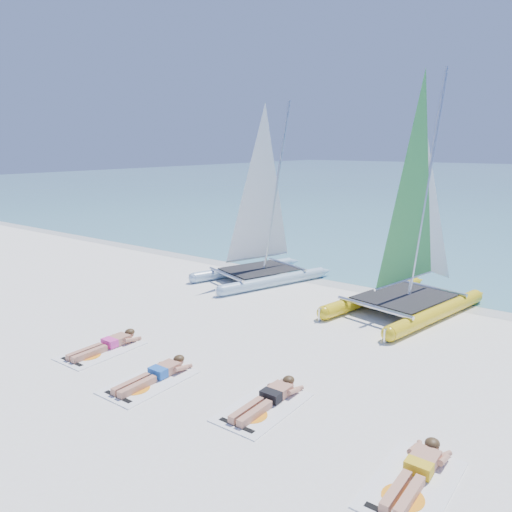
{
  "coord_description": "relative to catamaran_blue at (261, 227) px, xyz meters",
  "views": [
    {
      "loc": [
        6.71,
        -9.13,
        4.53
      ],
      "look_at": [
        -0.97,
        1.2,
        1.64
      ],
      "focal_mm": 35.0,
      "sensor_mm": 36.0,
      "label": 1
    }
  ],
  "objects": [
    {
      "name": "sunbather_a",
      "position": [
        0.68,
        -6.82,
        -1.72
      ],
      "size": [
        0.37,
        1.73,
        0.26
      ],
      "color": "tan",
      "rests_on": "towel_a"
    },
    {
      "name": "sunbather_b",
      "position": [
        2.69,
        -7.2,
        -1.72
      ],
      "size": [
        0.37,
        1.73,
        0.26
      ],
      "color": "tan",
      "rests_on": "towel_b"
    },
    {
      "name": "towel_b",
      "position": [
        2.69,
        -7.39,
        -1.83
      ],
      "size": [
        1.0,
        1.85,
        0.02
      ],
      "primitive_type": "cube",
      "color": "white",
      "rests_on": "ground"
    },
    {
      "name": "sunbather_c",
      "position": [
        5.03,
        -6.64,
        -1.72
      ],
      "size": [
        0.37,
        1.73,
        0.26
      ],
      "color": "tan",
      "rests_on": "towel_c"
    },
    {
      "name": "ground",
      "position": [
        2.98,
        -4.19,
        -1.84
      ],
      "size": [
        140.0,
        140.0,
        0.0
      ],
      "primitive_type": "plane",
      "color": "white",
      "rests_on": "ground"
    },
    {
      "name": "wet_sand_strip",
      "position": [
        2.98,
        1.31,
        -1.83
      ],
      "size": [
        140.0,
        1.4,
        0.01
      ],
      "primitive_type": "cube",
      "color": "silver",
      "rests_on": "ground"
    },
    {
      "name": "towel_d",
      "position": [
        7.85,
        -7.28,
        -1.83
      ],
      "size": [
        1.0,
        1.85,
        0.02
      ],
      "primitive_type": "cube",
      "color": "white",
      "rests_on": "ground"
    },
    {
      "name": "catamaran_blue",
      "position": [
        0.0,
        0.0,
        0.0
      ],
      "size": [
        3.52,
        4.96,
        6.15
      ],
      "rotation": [
        0.0,
        0.0,
        -0.34
      ],
      "color": "#A5C4D8",
      "rests_on": "ground"
    },
    {
      "name": "catamaran_yellow",
      "position": [
        5.21,
        0.21,
        0.3
      ],
      "size": [
        3.31,
        5.46,
        6.78
      ],
      "rotation": [
        0.0,
        0.0,
        -0.2
      ],
      "color": "yellow",
      "rests_on": "ground"
    },
    {
      "name": "towel_a",
      "position": [
        0.68,
        -7.01,
        -1.83
      ],
      "size": [
        1.0,
        1.85,
        0.02
      ],
      "primitive_type": "cube",
      "color": "white",
      "rests_on": "ground"
    },
    {
      "name": "towel_c",
      "position": [
        5.03,
        -6.84,
        -1.83
      ],
      "size": [
        1.0,
        1.85,
        0.02
      ],
      "primitive_type": "cube",
      "color": "white",
      "rests_on": "ground"
    },
    {
      "name": "sunbather_d",
      "position": [
        7.85,
        -7.08,
        -1.72
      ],
      "size": [
        0.37,
        1.73,
        0.26
      ],
      "color": "tan",
      "rests_on": "towel_d"
    }
  ]
}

